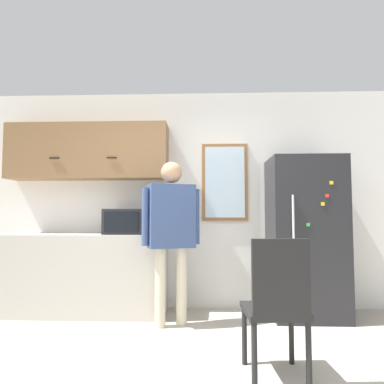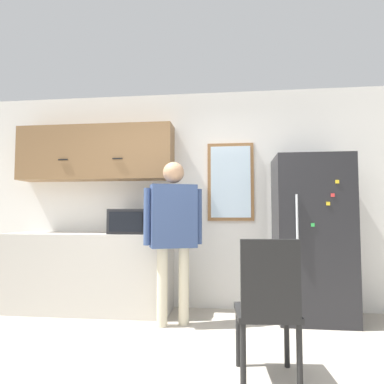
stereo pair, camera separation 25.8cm
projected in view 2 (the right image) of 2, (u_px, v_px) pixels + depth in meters
back_wall at (193, 199)px, 4.33m from camera, size 6.00×0.06×2.70m
counter at (89, 272)px, 4.09m from camera, size 1.97×0.59×0.92m
upper_cabinets at (96, 153)px, 4.32m from camera, size 1.97×0.35×0.68m
microwave at (135, 221)px, 4.04m from camera, size 0.55×0.39×0.29m
person at (173, 224)px, 3.61m from camera, size 0.59×0.37×1.71m
refrigerator at (312, 237)px, 3.79m from camera, size 0.80×0.68×1.80m
chair at (268, 303)px, 2.36m from camera, size 0.45×0.45×0.99m
window at (231, 182)px, 4.25m from camera, size 0.57×0.05×0.97m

